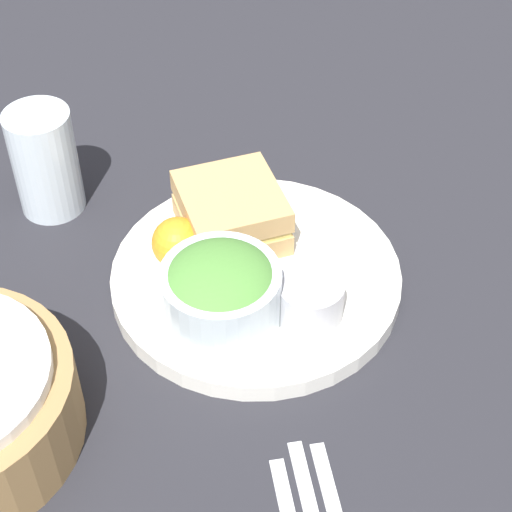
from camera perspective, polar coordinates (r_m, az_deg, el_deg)
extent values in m
plane|color=#232328|center=(0.84, 0.00, -1.92)|extent=(4.00, 4.00, 0.00)
cylinder|color=white|center=(0.84, 0.00, -1.46)|extent=(0.28, 0.28, 0.02)
cube|color=tan|center=(0.86, -1.64, 2.16)|extent=(0.10, 0.10, 0.02)
cube|color=#E5C666|center=(0.85, -1.66, 2.91)|extent=(0.10, 0.09, 0.01)
cube|color=tan|center=(0.84, -1.69, 3.69)|extent=(0.10, 0.10, 0.02)
cylinder|color=silver|center=(0.77, -2.35, -2.70)|extent=(0.11, 0.11, 0.06)
ellipsoid|color=#4C8438|center=(0.75, -2.39, -1.58)|extent=(0.10, 0.10, 0.04)
cylinder|color=#B7B7BC|center=(0.78, 3.62, -2.92)|extent=(0.06, 0.06, 0.04)
sphere|color=orange|center=(0.82, -5.23, 0.87)|extent=(0.05, 0.05, 0.05)
cylinder|color=silver|center=(0.92, -13.88, 6.13)|extent=(0.07, 0.07, 0.12)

